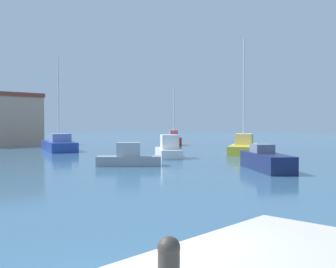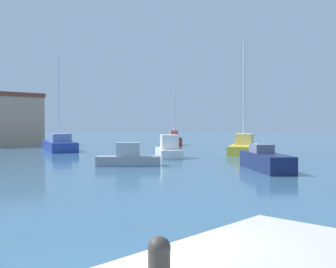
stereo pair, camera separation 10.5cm
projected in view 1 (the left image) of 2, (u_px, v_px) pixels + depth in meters
water at (96, 161)px, 30.63m from camera, size 160.00×160.00×0.00m
mooring_bollard at (169, 265)px, 4.03m from camera, size 0.23×0.23×0.62m
sailboat_yellow_distant_north at (244, 146)px, 37.92m from camera, size 7.10×4.98×10.30m
motorboat_grey_outer_mooring at (129, 158)px, 27.07m from camera, size 3.80×3.89×1.51m
sailboat_blue_inner_mooring at (59, 144)px, 41.30m from camera, size 5.38×8.13×9.20m
motorboat_navy_distant_east at (266, 161)px, 24.67m from camera, size 4.65×5.12×1.49m
motorboat_white_mid_harbor at (169, 150)px, 33.34m from camera, size 4.35×4.76×1.83m
sailboat_red_center_channel at (174, 140)px, 50.57m from camera, size 3.71×3.99×6.89m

